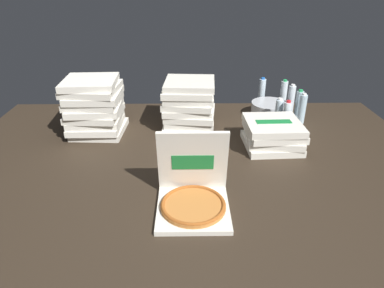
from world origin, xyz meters
The scene contains 13 objects.
ground_plane centered at (0.00, 0.00, -0.01)m, with size 3.20×2.40×0.02m, color #2D2319.
open_pizza_box centered at (0.00, -0.34, 0.08)m, with size 0.37×0.38×0.39m.
pizza_stack_left_near centered at (0.56, 0.34, 0.09)m, with size 0.39×0.40×0.19m.
pizza_stack_right_mid centered at (-0.02, 0.68, 0.18)m, with size 0.42×0.41×0.37m.
pizza_stack_left_mid centered at (-0.71, 0.57, 0.21)m, with size 0.41×0.41×0.42m.
ice_bucket centered at (0.67, 0.88, 0.06)m, with size 0.32×0.32×0.12m, color #B7BABF.
water_bottle_0 centered at (0.89, 0.83, 0.12)m, with size 0.06×0.06×0.25m.
water_bottle_1 centered at (0.89, 0.74, 0.12)m, with size 0.06×0.06×0.25m.
water_bottle_2 centered at (0.87, 0.98, 0.12)m, with size 0.06×0.06×0.25m.
water_bottle_3 centered at (0.65, 1.18, 0.12)m, with size 0.06×0.06×0.25m.
water_bottle_4 centered at (0.72, 0.58, 0.12)m, with size 0.06×0.06×0.25m.
water_bottle_5 centered at (0.83, 1.11, 0.12)m, with size 0.06×0.06×0.25m.
water_bottle_6 centered at (0.67, 0.63, 0.12)m, with size 0.06×0.06×0.25m.
Camera 1 is at (-0.02, -1.75, 1.09)m, focal length 31.37 mm.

